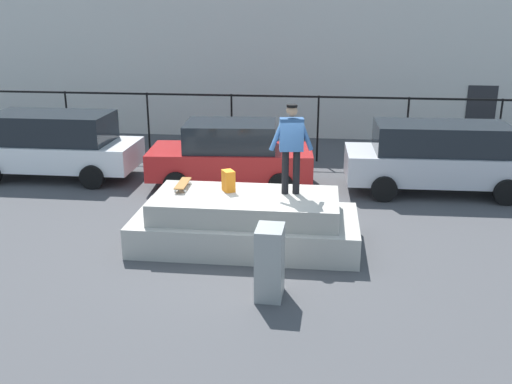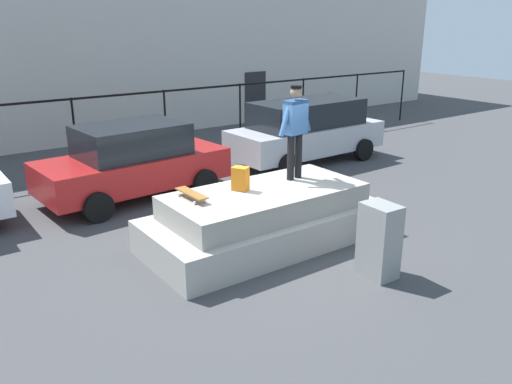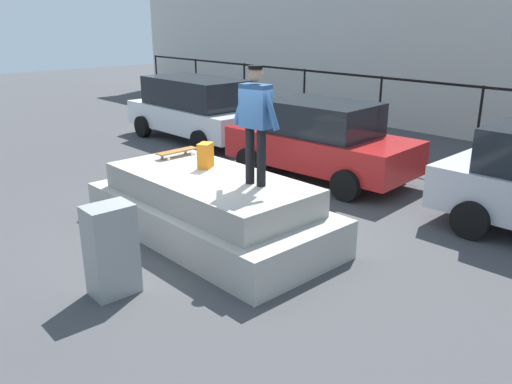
{
  "view_description": "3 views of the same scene",
  "coord_description": "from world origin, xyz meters",
  "px_view_note": "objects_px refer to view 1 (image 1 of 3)",
  "views": [
    {
      "loc": [
        1.44,
        -10.78,
        4.64
      ],
      "look_at": [
        0.06,
        1.17,
        0.73
      ],
      "focal_mm": 40.4,
      "sensor_mm": 36.0,
      "label": 1
    },
    {
      "loc": [
        -5.43,
        -7.27,
        4.0
      ],
      "look_at": [
        0.45,
        0.88,
        0.66
      ],
      "focal_mm": 36.65,
      "sensor_mm": 36.0,
      "label": 2
    },
    {
      "loc": [
        6.49,
        -5.03,
        3.48
      ],
      "look_at": [
        0.35,
        0.69,
        0.68
      ],
      "focal_mm": 36.73,
      "sensor_mm": 36.0,
      "label": 3
    }
  ],
  "objects_px": {
    "skateboard": "(183,184)",
    "car_silver_hatchback_far": "(440,156)",
    "skateboarder": "(291,143)",
    "car_white_hatchback_near": "(54,144)",
    "backpack": "(228,181)",
    "car_red_sedan_mid": "(231,154)",
    "utility_box": "(270,262)"
  },
  "relations": [
    {
      "from": "skateboard",
      "to": "car_silver_hatchback_far",
      "type": "height_order",
      "value": "car_silver_hatchback_far"
    },
    {
      "from": "skateboarder",
      "to": "car_white_hatchback_near",
      "type": "bearing_deg",
      "value": 149.99
    },
    {
      "from": "backpack",
      "to": "car_white_hatchback_near",
      "type": "relative_size",
      "value": 0.09
    },
    {
      "from": "car_white_hatchback_near",
      "to": "car_red_sedan_mid",
      "type": "xyz_separation_m",
      "value": [
        5.05,
        -0.3,
        -0.08
      ]
    },
    {
      "from": "backpack",
      "to": "car_silver_hatchback_far",
      "type": "relative_size",
      "value": 0.09
    },
    {
      "from": "car_silver_hatchback_far",
      "to": "skateboard",
      "type": "bearing_deg",
      "value": -147.77
    },
    {
      "from": "skateboarder",
      "to": "car_red_sedan_mid",
      "type": "bearing_deg",
      "value": 116.06
    },
    {
      "from": "skateboard",
      "to": "backpack",
      "type": "xyz_separation_m",
      "value": [
        0.97,
        -0.08,
        0.12
      ]
    },
    {
      "from": "backpack",
      "to": "car_silver_hatchback_far",
      "type": "height_order",
      "value": "car_silver_hatchback_far"
    },
    {
      "from": "skateboard",
      "to": "car_red_sedan_mid",
      "type": "bearing_deg",
      "value": 83.0
    },
    {
      "from": "car_white_hatchback_near",
      "to": "car_silver_hatchback_far",
      "type": "bearing_deg",
      "value": -1.01
    },
    {
      "from": "skateboard",
      "to": "backpack",
      "type": "distance_m",
      "value": 0.98
    },
    {
      "from": "car_white_hatchback_near",
      "to": "car_red_sedan_mid",
      "type": "bearing_deg",
      "value": -3.39
    },
    {
      "from": "skateboard",
      "to": "car_red_sedan_mid",
      "type": "xyz_separation_m",
      "value": [
        0.44,
        3.56,
        -0.26
      ]
    },
    {
      "from": "skateboard",
      "to": "car_red_sedan_mid",
      "type": "distance_m",
      "value": 3.6
    },
    {
      "from": "skateboarder",
      "to": "backpack",
      "type": "xyz_separation_m",
      "value": [
        -1.26,
        0.01,
        -0.83
      ]
    },
    {
      "from": "utility_box",
      "to": "backpack",
      "type": "bearing_deg",
      "value": 115.98
    },
    {
      "from": "skateboarder",
      "to": "car_silver_hatchback_far",
      "type": "xyz_separation_m",
      "value": [
        3.61,
        3.77,
        -1.14
      ]
    },
    {
      "from": "backpack",
      "to": "car_white_hatchback_near",
      "type": "height_order",
      "value": "car_white_hatchback_near"
    },
    {
      "from": "car_white_hatchback_near",
      "to": "skateboarder",
      "type": "bearing_deg",
      "value": -30.01
    },
    {
      "from": "car_red_sedan_mid",
      "to": "car_silver_hatchback_far",
      "type": "distance_m",
      "value": 5.4
    },
    {
      "from": "car_red_sedan_mid",
      "to": "car_silver_hatchback_far",
      "type": "bearing_deg",
      "value": 1.23
    },
    {
      "from": "skateboarder",
      "to": "car_silver_hatchback_far",
      "type": "relative_size",
      "value": 0.38
    },
    {
      "from": "backpack",
      "to": "skateboarder",
      "type": "bearing_deg",
      "value": -120.56
    },
    {
      "from": "car_red_sedan_mid",
      "to": "skateboard",
      "type": "bearing_deg",
      "value": -97.0
    },
    {
      "from": "skateboarder",
      "to": "car_white_hatchback_near",
      "type": "height_order",
      "value": "skateboarder"
    },
    {
      "from": "car_silver_hatchback_far",
      "to": "skateboarder",
      "type": "bearing_deg",
      "value": -133.79
    },
    {
      "from": "car_red_sedan_mid",
      "to": "car_silver_hatchback_far",
      "type": "height_order",
      "value": "car_silver_hatchback_far"
    },
    {
      "from": "backpack",
      "to": "car_red_sedan_mid",
      "type": "distance_m",
      "value": 3.7
    },
    {
      "from": "car_white_hatchback_near",
      "to": "car_silver_hatchback_far",
      "type": "xyz_separation_m",
      "value": [
        10.45,
        -0.18,
        -0.01
      ]
    },
    {
      "from": "skateboarder",
      "to": "backpack",
      "type": "height_order",
      "value": "skateboarder"
    },
    {
      "from": "car_white_hatchback_near",
      "to": "car_silver_hatchback_far",
      "type": "relative_size",
      "value": 0.97
    }
  ]
}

